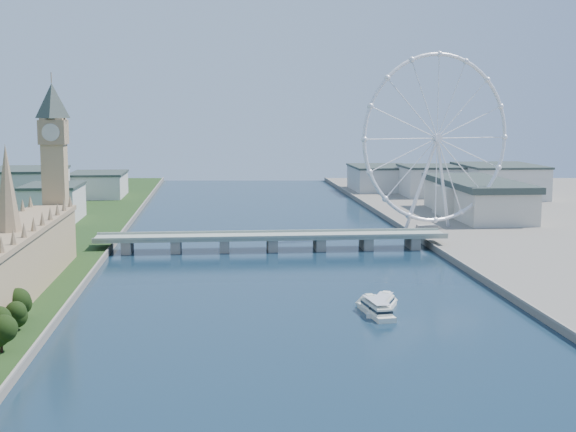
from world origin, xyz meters
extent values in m
cube|color=tan|center=(-128.00, 170.00, 17.00)|extent=(24.00, 200.00, 28.00)
cone|color=#937A59|center=(-128.00, 170.00, 53.00)|extent=(12.00, 12.00, 40.00)
cube|color=tan|center=(-128.00, 278.00, 43.00)|extent=(13.00, 13.00, 80.00)
cube|color=#937A59|center=(-128.00, 278.00, 75.00)|extent=(15.00, 15.00, 14.00)
pyramid|color=#2D3833|center=(-128.00, 278.00, 103.00)|extent=(20.02, 20.02, 20.00)
cube|color=gray|center=(0.00, 300.00, 8.50)|extent=(220.00, 22.00, 2.00)
cube|color=gray|center=(-90.00, 300.00, 3.75)|extent=(6.00, 20.00, 7.50)
cube|color=gray|center=(-60.00, 300.00, 3.75)|extent=(6.00, 20.00, 7.50)
cube|color=gray|center=(-30.00, 300.00, 3.75)|extent=(6.00, 20.00, 7.50)
cube|color=gray|center=(0.00, 300.00, 3.75)|extent=(6.00, 20.00, 7.50)
cube|color=gray|center=(30.00, 300.00, 3.75)|extent=(6.00, 20.00, 7.50)
cube|color=gray|center=(60.00, 300.00, 3.75)|extent=(6.00, 20.00, 7.50)
cube|color=gray|center=(90.00, 300.00, 3.75)|extent=(6.00, 20.00, 7.50)
torus|color=silver|center=(120.00, 355.00, 68.00)|extent=(113.60, 39.12, 118.60)
cylinder|color=silver|center=(120.00, 355.00, 68.00)|extent=(7.25, 6.61, 6.00)
cube|color=gray|center=(117.00, 365.00, 4.00)|extent=(14.00, 10.00, 2.00)
cube|color=beige|center=(-160.00, 430.00, 16.00)|extent=(40.00, 60.00, 26.00)
cube|color=beige|center=(-200.00, 520.00, 19.00)|extent=(60.00, 80.00, 32.00)
cube|color=beige|center=(-150.00, 600.00, 14.00)|extent=(50.00, 70.00, 22.00)
cube|color=beige|center=(180.00, 580.00, 17.00)|extent=(60.00, 60.00, 28.00)
cube|color=beige|center=(240.00, 560.00, 18.00)|extent=(70.00, 90.00, 30.00)
cube|color=beige|center=(140.00, 640.00, 15.00)|extent=(60.00, 80.00, 24.00)
camera|label=1|loc=(-34.55, -196.64, 87.81)|focal=50.00mm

